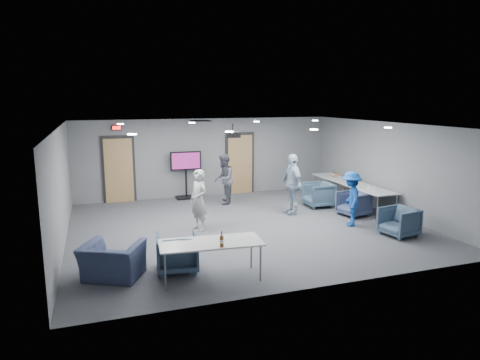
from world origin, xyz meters
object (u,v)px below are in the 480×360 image
object	(u,v)px
chair_front_b	(112,261)
table_right_a	(335,179)
chair_right_b	(354,204)
bottle_front	(222,241)
projector	(233,135)
person_c	(292,184)
table_right_b	(369,190)
person_a	(199,200)
person_b	(224,179)
chair_right_c	(399,222)
chair_right_a	(318,195)
bottle_right	(333,174)
tv_stand	(186,172)
table_front_left	(211,244)
chair_front_a	(177,253)
person_d	(351,199)

from	to	relation	value
chair_front_b	table_right_a	xyz separation A→B (m)	(7.52, 4.47, 0.34)
chair_right_b	table_right_a	bearing A→B (deg)	151.68
bottle_front	projector	size ratio (longest dim) A/B	0.68
table_right_a	projector	world-z (taller)	projector
person_c	table_right_b	bearing A→B (deg)	73.43
person_a	person_b	world-z (taller)	person_b
chair_right_b	chair_right_c	world-z (taller)	chair_right_c
chair_right_a	person_a	bearing A→B (deg)	-71.79
projector	chair_right_b	bearing A→B (deg)	-4.57
table_right_a	bottle_right	distance (m)	0.19
chair_right_b	chair_front_b	size ratio (longest dim) A/B	0.74
tv_stand	projector	xyz separation A→B (m)	(0.72, -2.98, 1.49)
chair_right_b	chair_front_b	bearing A→B (deg)	-82.47
chair_front_b	bottle_front	bearing A→B (deg)	-179.77
chair_right_a	chair_right_c	world-z (taller)	chair_right_a
person_a	chair_right_a	world-z (taller)	person_a
chair_right_b	person_c	bearing A→B (deg)	-128.43
person_a	chair_front_b	distance (m)	3.37
table_front_left	chair_front_a	bearing A→B (deg)	136.37
table_right_b	bottle_right	bearing A→B (deg)	-0.40
person_d	chair_front_a	bearing A→B (deg)	-46.40
table_front_left	person_c	bearing A→B (deg)	52.08
person_c	chair_right_a	distance (m)	1.34
bottle_front	person_a	bearing A→B (deg)	83.53
chair_right_c	chair_right_a	bearing A→B (deg)	178.52
person_a	table_front_left	xyz separation A→B (m)	(-0.50, -3.08, -0.11)
chair_front_a	table_right_a	bearing A→B (deg)	-136.43
bottle_front	table_right_b	bearing A→B (deg)	31.95
projector	chair_right_c	bearing A→B (deg)	-30.37
chair_right_b	tv_stand	xyz separation A→B (m)	(-4.16, 3.77, 0.56)
chair_front_a	table_right_a	xyz separation A→B (m)	(6.29, 4.50, 0.31)
chair_right_a	table_front_left	size ratio (longest dim) A/B	0.43
tv_stand	table_right_a	bearing A→B (deg)	-18.92
person_d	table_front_left	world-z (taller)	person_d
chair_right_c	table_right_a	world-z (taller)	table_right_a
bottle_right	person_a	bearing A→B (deg)	-157.69
table_right_b	tv_stand	xyz separation A→B (m)	(-4.81, 3.55, 0.23)
person_b	person_d	distance (m)	4.25
person_b	bottle_front	bearing A→B (deg)	4.88
table_right_b	chair_right_b	bearing A→B (deg)	109.08
chair_right_b	projector	world-z (taller)	projector
person_d	bottle_right	xyz separation A→B (m)	(1.31, 3.08, 0.07)
table_front_left	bottle_right	bearing A→B (deg)	47.03
person_c	table_right_b	world-z (taller)	person_c
chair_right_a	bottle_front	xyz separation A→B (m)	(-4.53, -4.58, 0.45)
chair_right_c	bottle_front	world-z (taller)	bottle_front
person_c	tv_stand	size ratio (longest dim) A/B	1.11
chair_right_b	person_d	bearing A→B (deg)	-49.69
chair_right_a	table_right_b	world-z (taller)	chair_right_a
bottle_front	projector	bearing A→B (deg)	69.39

